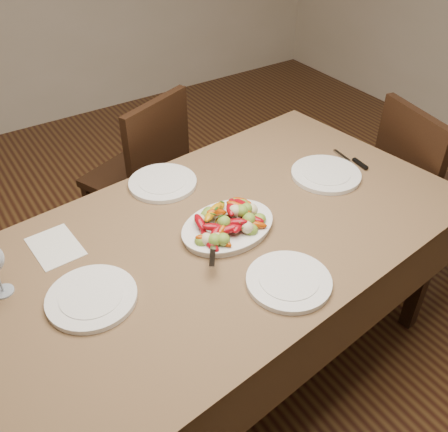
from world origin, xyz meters
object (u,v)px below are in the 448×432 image
Objects in this scene: dining_table at (224,301)px; chair_right at (428,192)px; serving_platter at (228,228)px; plate_far at (163,183)px; plate_left at (92,298)px; plate_right at (326,174)px; plate_near at (289,281)px; chair_far at (134,177)px.

chair_right reaches higher than dining_table.
plate_far is (-0.06, 0.39, -0.00)m from serving_platter.
serving_platter is 0.54m from plate_left.
dining_table is at bearing 6.69° from plate_left.
plate_right is 0.67m from plate_near.
dining_table is 0.66m from plate_left.
plate_right is (0.51, -0.86, 0.29)m from chair_far.
dining_table is at bearing -82.74° from plate_far.
plate_near is (-0.53, -0.40, 0.00)m from plate_right.
plate_left is at bearing -137.42° from plate_far.
plate_right and plate_near have the same top height.
plate_right is 1.06× the size of plate_near.
plate_near is (-1.19, -0.32, 0.29)m from chair_right.
plate_right is at bearing 7.56° from serving_platter.
plate_right reaches higher than dining_table.
plate_far is at bearing 98.20° from serving_platter.
plate_right is (-0.66, 0.09, 0.29)m from chair_right.
chair_right is (1.17, -0.95, 0.00)m from chair_far.
chair_far is (0.04, 0.92, 0.10)m from dining_table.
serving_platter is 1.26× the size of plate_far.
plate_near is (-0.02, -1.26, 0.29)m from chair_far.
chair_right is 0.73m from plate_right.
plate_far is (-0.09, -0.54, 0.29)m from chair_far.
chair_right is 3.45× the size of plate_near.
plate_far is at bearing 83.09° from chair_right.
chair_right is 3.38× the size of plate_left.
plate_left is 0.62m from plate_near.
chair_right is 1.27m from plate_near.
chair_far is at bearing 59.64° from plate_left.
chair_right is 3.41× the size of plate_far.
plate_near is (0.02, -0.34, 0.39)m from dining_table.
plate_right is at bearing 6.15° from dining_table.
chair_far is at bearing 89.08° from plate_near.
plate_left is (-0.54, -0.05, -0.00)m from serving_platter.
plate_near is at bearing -26.94° from plate_left.
dining_table is 1.94× the size of chair_right.
dining_table is 0.55m from plate_far.
dining_table is at bearing 122.74° from serving_platter.
plate_near is at bearing -84.50° from plate_far.
plate_left is at bearing 37.31° from chair_far.
chair_right is (1.21, -0.03, 0.10)m from dining_table.
chair_far reaches higher than serving_platter.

